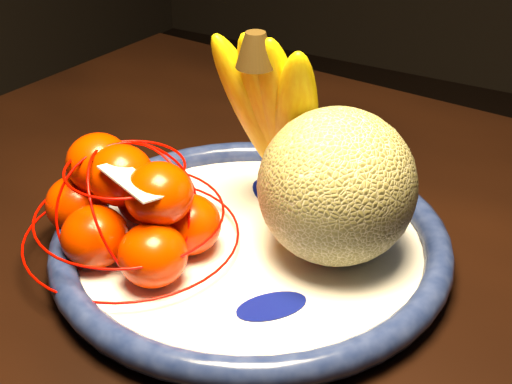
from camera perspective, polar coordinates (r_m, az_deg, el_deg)
The scene contains 6 objects.
dining_table at distance 0.77m, azimuth 11.67°, elevation -10.78°, with size 1.46×0.95×0.70m.
fruit_bowl at distance 0.72m, azimuth -0.40°, elevation -4.05°, with size 0.40×0.40×0.03m.
cantaloupe at distance 0.67m, azimuth 6.48°, elevation 0.43°, with size 0.15×0.15×0.15m, color olive.
banana_bunch at distance 0.73m, azimuth 1.73°, elevation 6.47°, with size 0.15×0.14×0.22m.
mandarin_bag at distance 0.71m, azimuth -10.09°, elevation -1.22°, with size 0.28×0.28×0.14m.
price_tag at distance 0.65m, azimuth -9.88°, elevation 0.88°, with size 0.07×0.03×0.00m, color white.
Camera 1 is at (0.12, -0.58, 1.13)m, focal length 50.00 mm.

